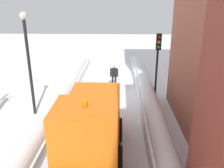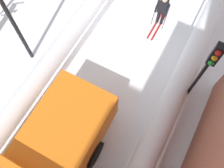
% 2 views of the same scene
% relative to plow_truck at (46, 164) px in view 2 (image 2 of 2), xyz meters
% --- Properties ---
extents(plow_truck, '(3.20, 5.98, 3.12)m').
position_rel_plow_truck_xyz_m(plow_truck, '(0.00, 0.00, 0.00)').
color(plow_truck, orange).
rests_on(plow_truck, ground).
extents(skier, '(0.62, 1.80, 1.81)m').
position_rel_plow_truck_xyz_m(skier, '(-0.73, -8.34, -0.48)').
color(skier, black).
rests_on(skier, ground).
extents(traffic_light_pole, '(0.28, 0.42, 4.46)m').
position_rel_plow_truck_xyz_m(traffic_light_pole, '(-3.31, -4.89, 1.65)').
color(traffic_light_pole, black).
rests_on(traffic_light_pole, ground).
extents(street_lamp, '(0.40, 0.40, 5.66)m').
position_rel_plow_truck_xyz_m(street_lamp, '(3.75, -3.72, 2.07)').
color(street_lamp, black).
rests_on(street_lamp, ground).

